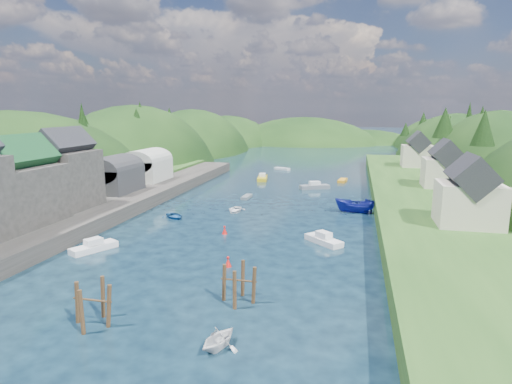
% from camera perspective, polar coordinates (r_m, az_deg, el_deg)
% --- Properties ---
extents(ground, '(600.00, 600.00, 0.00)m').
position_cam_1_polar(ground, '(83.89, 3.42, 0.14)').
color(ground, black).
rests_on(ground, ground).
extents(hillside_left, '(44.00, 245.56, 52.00)m').
position_cam_1_polar(hillside_left, '(123.74, -15.53, -0.47)').
color(hillside_left, black).
rests_on(hillside_left, ground).
extents(hillside_right, '(36.00, 245.56, 48.00)m').
position_cam_1_polar(hillside_right, '(113.11, 28.84, -2.21)').
color(hillside_right, black).
rests_on(hillside_right, ground).
extents(far_hills, '(103.00, 68.00, 44.00)m').
position_cam_1_polar(far_hills, '(207.31, 9.57, 3.54)').
color(far_hills, black).
rests_on(far_hills, ground).
extents(hill_trees, '(91.99, 149.25, 12.48)m').
position_cam_1_polar(hill_trees, '(98.54, 5.27, 8.27)').
color(hill_trees, black).
rests_on(hill_trees, ground).
extents(quay_left, '(12.00, 110.00, 2.00)m').
position_cam_1_polar(quay_left, '(65.38, -22.69, -2.97)').
color(quay_left, '#2D2B28').
rests_on(quay_left, ground).
extents(terrace_left_grass, '(12.00, 110.00, 2.50)m').
position_cam_1_polar(terrace_left_grass, '(69.61, -27.40, -2.34)').
color(terrace_left_grass, '#234719').
rests_on(terrace_left_grass, ground).
extents(boat_sheds, '(7.00, 21.00, 7.50)m').
position_cam_1_polar(boat_sheds, '(81.40, -16.30, 3.13)').
color(boat_sheds, '#2D2D30').
rests_on(boat_sheds, quay_left).
extents(terrace_right, '(16.00, 120.00, 2.40)m').
position_cam_1_polar(terrace_right, '(73.55, 21.60, -1.24)').
color(terrace_right, '#234719').
rests_on(terrace_right, ground).
extents(right_bank_cottages, '(9.00, 59.24, 8.41)m').
position_cam_1_polar(right_bank_cottages, '(81.40, 23.10, 3.09)').
color(right_bank_cottages, beige).
rests_on(right_bank_cottages, terrace_right).
extents(piling_cluster_near, '(3.16, 2.95, 3.88)m').
position_cam_1_polar(piling_cluster_near, '(35.08, -20.92, -14.19)').
color(piling_cluster_near, '#382314').
rests_on(piling_cluster_near, ground).
extents(piling_cluster_far, '(3.08, 2.88, 3.77)m').
position_cam_1_polar(piling_cluster_far, '(36.47, -2.31, -12.53)').
color(piling_cluster_far, '#382314').
rests_on(piling_cluster_far, ground).
extents(channel_buoy_near, '(0.70, 0.70, 1.10)m').
position_cam_1_polar(channel_buoy_near, '(44.35, -3.74, -9.31)').
color(channel_buoy_near, red).
rests_on(channel_buoy_near, ground).
extents(channel_buoy_far, '(0.70, 0.70, 1.10)m').
position_cam_1_polar(channel_buoy_far, '(55.37, -4.21, -5.13)').
color(channel_buoy_far, red).
rests_on(channel_buoy_far, ground).
extents(moored_boats, '(33.86, 88.73, 2.35)m').
position_cam_1_polar(moored_boats, '(66.31, 3.59, -2.27)').
color(moored_boats, silver).
rests_on(moored_boats, ground).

